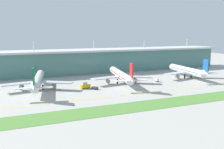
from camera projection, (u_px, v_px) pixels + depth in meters
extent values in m
plane|color=#A8A59E|center=(140.00, 92.00, 172.51)|extent=(600.00, 600.00, 0.00)
cube|color=slate|center=(92.00, 62.00, 256.88)|extent=(280.00, 28.00, 20.91)
cube|color=silver|center=(92.00, 50.00, 255.07)|extent=(288.00, 34.00, 1.80)
cylinder|color=silver|center=(33.00, 46.00, 227.00)|extent=(0.90, 0.90, 9.00)
cylinder|color=silver|center=(94.00, 45.00, 249.14)|extent=(0.90, 0.90, 9.00)
cylinder|color=silver|center=(144.00, 44.00, 271.28)|extent=(0.90, 0.90, 9.00)
cylinder|color=silver|center=(187.00, 43.00, 293.42)|extent=(0.90, 0.90, 9.00)
cylinder|color=silver|center=(38.00, 80.00, 180.05)|extent=(17.67, 58.54, 5.80)
cone|color=silver|center=(41.00, 73.00, 210.30)|extent=(6.21, 5.04, 5.51)
cone|color=silver|center=(34.00, 88.00, 148.65)|extent=(6.18, 7.50, 5.72)
cube|color=#146B38|center=(33.00, 76.00, 148.59)|extent=(2.00, 6.41, 9.50)
cube|color=silver|center=(24.00, 88.00, 148.05)|extent=(10.44, 5.18, 0.36)
cube|color=silver|center=(44.00, 88.00, 150.27)|extent=(10.44, 5.18, 0.36)
cube|color=#B7BABF|center=(19.00, 84.00, 173.56)|extent=(24.82, 10.94, 0.70)
cylinder|color=gray|center=(21.00, 87.00, 175.65)|extent=(4.05, 5.06, 3.20)
cube|color=#B7BABF|center=(56.00, 82.00, 178.41)|extent=(23.72, 19.01, 0.70)
cylinder|color=gray|center=(54.00, 86.00, 180.00)|extent=(4.05, 5.06, 3.20)
cylinder|color=black|center=(40.00, 81.00, 202.04)|extent=(0.70, 0.70, 3.60)
cylinder|color=black|center=(33.00, 88.00, 177.26)|extent=(1.10, 1.10, 3.60)
cylinder|color=black|center=(43.00, 87.00, 178.55)|extent=(1.10, 1.10, 3.60)
cube|color=#146B38|center=(38.00, 79.00, 179.99)|extent=(16.51, 52.82, 0.60)
cylinder|color=white|center=(121.00, 75.00, 202.70)|extent=(17.23, 56.83, 5.80)
cone|color=white|center=(112.00, 69.00, 232.09)|extent=(6.21, 5.04, 5.51)
cone|color=white|center=(132.00, 80.00, 172.16)|extent=(6.17, 7.49, 5.72)
cube|color=red|center=(131.00, 70.00, 172.09)|extent=(1.99, 6.41, 9.50)
cube|color=white|center=(124.00, 81.00, 171.55)|extent=(10.44, 5.17, 0.36)
cube|color=white|center=(139.00, 80.00, 173.79)|extent=(10.44, 5.17, 0.36)
cube|color=#B7BABF|center=(107.00, 78.00, 196.19)|extent=(24.83, 10.97, 0.70)
cylinder|color=gray|center=(108.00, 81.00, 198.28)|extent=(4.05, 5.06, 3.20)
cube|color=#B7BABF|center=(137.00, 77.00, 201.07)|extent=(23.74, 18.98, 0.70)
cylinder|color=gray|center=(135.00, 80.00, 202.67)|extent=(4.05, 5.06, 3.20)
cylinder|color=black|center=(115.00, 76.00, 224.04)|extent=(0.70, 0.70, 3.60)
cylinder|color=black|center=(117.00, 81.00, 199.90)|extent=(1.10, 1.10, 3.60)
cylinder|color=black|center=(125.00, 81.00, 201.20)|extent=(1.10, 1.10, 3.60)
cube|color=red|center=(121.00, 74.00, 202.64)|extent=(16.11, 51.27, 0.60)
cylinder|color=white|center=(186.00, 70.00, 226.61)|extent=(12.46, 50.34, 5.80)
cone|color=white|center=(171.00, 66.00, 252.25)|extent=(6.00, 4.70, 5.51)
cone|color=white|center=(206.00, 74.00, 199.82)|extent=(5.78, 7.23, 5.72)
cube|color=#19519E|center=(206.00, 65.00, 199.75)|extent=(1.55, 6.44, 9.50)
cube|color=white|center=(200.00, 74.00, 198.84)|extent=(10.34, 4.51, 0.36)
cube|color=white|center=(212.00, 74.00, 201.82)|extent=(10.34, 4.51, 0.36)
cube|color=#B7BABF|center=(177.00, 73.00, 219.37)|extent=(24.94, 12.51, 0.70)
cylinder|color=gray|center=(177.00, 76.00, 221.51)|extent=(3.78, 4.89, 3.20)
cube|color=#B7BABF|center=(201.00, 72.00, 225.86)|extent=(24.21, 17.80, 0.70)
cylinder|color=gray|center=(199.00, 75.00, 227.35)|extent=(3.78, 4.89, 3.20)
cylinder|color=black|center=(175.00, 72.00, 245.16)|extent=(0.70, 0.70, 3.60)
cylinder|color=black|center=(185.00, 76.00, 223.64)|extent=(1.10, 1.10, 3.60)
cylinder|color=black|center=(191.00, 76.00, 225.37)|extent=(1.10, 1.10, 3.60)
cube|color=#19519E|center=(186.00, 70.00, 226.54)|extent=(11.83, 45.39, 0.60)
cube|color=yellow|center=(29.00, 106.00, 140.10)|extent=(28.00, 0.70, 0.04)
cube|color=yellow|center=(89.00, 99.00, 153.54)|extent=(28.00, 0.70, 0.04)
cube|color=yellow|center=(139.00, 94.00, 166.98)|extent=(28.00, 0.70, 0.04)
cube|color=yellow|center=(182.00, 89.00, 180.43)|extent=(28.00, 0.70, 0.04)
cube|color=yellow|center=(219.00, 85.00, 193.87)|extent=(28.00, 0.70, 0.04)
cube|color=#518438|center=(166.00, 103.00, 145.51)|extent=(300.00, 18.00, 0.10)
cube|color=#333842|center=(95.00, 88.00, 179.95)|extent=(4.38, 5.00, 1.40)
cylinder|color=black|center=(92.00, 89.00, 180.02)|extent=(0.78, 0.95, 0.90)
cylinder|color=black|center=(94.00, 88.00, 181.79)|extent=(0.78, 0.95, 0.90)
cylinder|color=black|center=(96.00, 89.00, 178.32)|extent=(0.78, 0.95, 0.90)
cylinder|color=black|center=(98.00, 89.00, 180.09)|extent=(0.78, 0.95, 0.90)
cube|color=gold|center=(85.00, 86.00, 182.52)|extent=(7.65, 4.60, 2.60)
cylinder|color=silver|center=(84.00, 83.00, 181.66)|extent=(4.41, 3.09, 2.00)
cylinder|color=black|center=(87.00, 87.00, 185.23)|extent=(0.96, 0.60, 0.90)
cylinder|color=black|center=(89.00, 88.00, 183.48)|extent=(0.96, 0.60, 0.90)
cylinder|color=black|center=(81.00, 88.00, 181.98)|extent=(0.96, 0.60, 0.90)
cylinder|color=black|center=(83.00, 89.00, 180.23)|extent=(0.96, 0.60, 0.90)
cube|color=silver|center=(157.00, 80.00, 207.96)|extent=(2.51, 3.90, 1.60)
cube|color=silver|center=(157.00, 79.00, 207.77)|extent=(2.43, 3.54, 0.16)
cylinder|color=black|center=(159.00, 81.00, 207.03)|extent=(0.53, 0.95, 0.90)
cylinder|color=black|center=(157.00, 82.00, 206.71)|extent=(0.53, 0.95, 0.90)
cylinder|color=black|center=(157.00, 81.00, 209.46)|extent=(0.53, 0.95, 0.90)
cylinder|color=black|center=(156.00, 81.00, 209.14)|extent=(0.53, 0.95, 0.90)
cone|color=orange|center=(152.00, 88.00, 184.37)|extent=(0.56, 0.56, 0.70)
cone|color=orange|center=(145.00, 89.00, 179.49)|extent=(0.56, 0.56, 0.70)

